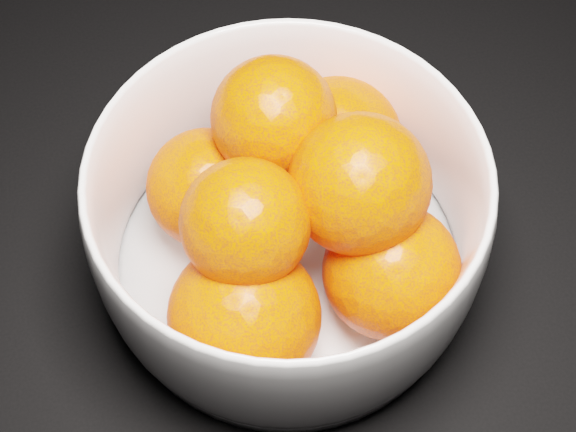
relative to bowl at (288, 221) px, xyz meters
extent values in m
cylinder|color=white|center=(0.00, 0.00, -0.05)|extent=(0.23, 0.23, 0.01)
sphere|color=#FF4502|center=(0.05, 0.05, 0.00)|extent=(0.09, 0.09, 0.09)
sphere|color=#FF4502|center=(-0.04, 0.04, 0.00)|extent=(0.08, 0.08, 0.08)
sphere|color=#FF4502|center=(-0.04, -0.05, 0.00)|extent=(0.09, 0.09, 0.09)
sphere|color=#FF4502|center=(0.05, -0.05, 0.00)|extent=(0.08, 0.08, 0.08)
sphere|color=#FF4502|center=(0.00, 0.04, 0.04)|extent=(0.08, 0.08, 0.08)
sphere|color=#FF4502|center=(-0.03, -0.02, 0.04)|extent=(0.07, 0.07, 0.07)
sphere|color=#FF4502|center=(0.04, -0.01, 0.04)|extent=(0.08, 0.08, 0.08)
camera|label=1|loc=(-0.06, -0.25, 0.41)|focal=50.00mm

